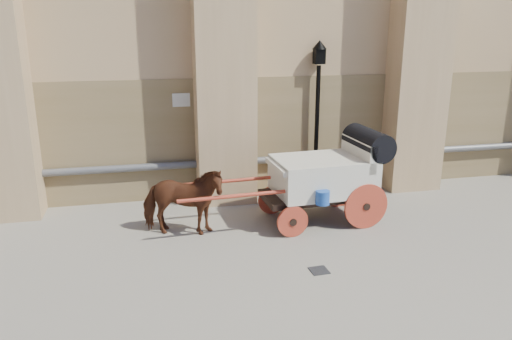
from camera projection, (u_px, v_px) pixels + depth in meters
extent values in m
plane|color=#6D675C|center=(310.00, 259.00, 9.39)|extent=(90.00, 90.00, 0.00)
cube|color=olive|center=(334.00, 132.00, 13.26)|extent=(44.00, 0.35, 3.00)
cylinder|color=#59595B|center=(336.00, 156.00, 13.18)|extent=(42.00, 0.18, 0.18)
cube|color=beige|center=(181.00, 100.00, 11.98)|extent=(0.42, 0.04, 0.32)
imported|color=#5A2A17|center=(182.00, 202.00, 10.30)|extent=(1.88, 1.20, 1.47)
cube|color=black|center=(317.00, 195.00, 11.08)|extent=(2.51, 1.26, 0.13)
cube|color=beige|center=(323.00, 175.00, 10.98)|extent=(2.20, 1.52, 0.78)
cube|color=beige|center=(358.00, 153.00, 11.08)|extent=(0.25, 1.40, 0.61)
cube|color=beige|center=(282.00, 166.00, 10.65)|extent=(0.46, 1.25, 0.11)
cylinder|color=black|center=(368.00, 143.00, 11.07)|extent=(0.71, 1.43, 0.62)
cylinder|color=#AF3823|center=(366.00, 206.00, 10.70)|extent=(1.00, 0.13, 1.00)
cylinder|color=#AF3823|center=(338.00, 187.00, 11.97)|extent=(1.00, 0.13, 1.00)
cylinder|color=#AF3823|center=(293.00, 222.00, 10.30)|extent=(0.67, 0.11, 0.67)
cylinder|color=#AF3823|center=(272.00, 200.00, 11.57)|extent=(0.67, 0.11, 0.67)
cylinder|color=#AF3823|center=(243.00, 195.00, 10.04)|extent=(2.67, 0.24, 0.08)
cylinder|color=#AF3823|center=(232.00, 181.00, 10.96)|extent=(2.67, 0.24, 0.08)
cylinder|color=#1F4EAC|center=(323.00, 198.00, 10.24)|extent=(0.29, 0.29, 0.29)
cylinder|color=black|center=(317.00, 130.00, 12.77)|extent=(0.11, 0.11, 3.27)
cone|color=black|center=(315.00, 185.00, 13.19)|extent=(0.33, 0.33, 0.33)
cube|color=black|center=(319.00, 56.00, 12.25)|extent=(0.25, 0.25, 0.38)
cone|color=black|center=(320.00, 45.00, 12.17)|extent=(0.36, 0.36, 0.22)
cube|color=black|center=(319.00, 270.00, 8.96)|extent=(0.34, 0.34, 0.01)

